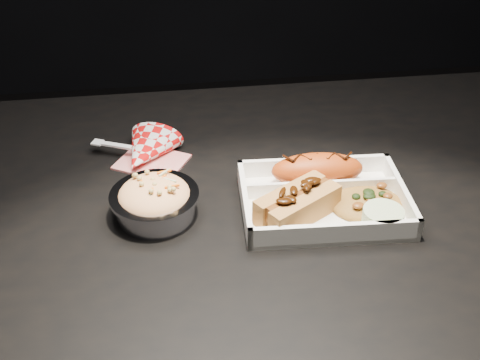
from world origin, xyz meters
name	(u,v)px	position (x,y,z in m)	size (l,w,h in m)	color
dining_table	(260,241)	(0.00, 0.00, 0.66)	(1.20, 0.80, 0.75)	black
food_tray	(323,202)	(0.09, -0.04, 0.76)	(0.26, 0.19, 0.04)	white
fried_pastry	(317,170)	(0.09, 0.02, 0.78)	(0.15, 0.06, 0.05)	#BA4512
hotdog	(298,202)	(0.04, -0.06, 0.78)	(0.14, 0.12, 0.06)	#B97E3F
fried_rice_mound	(367,198)	(0.15, -0.05, 0.77)	(0.11, 0.09, 0.03)	#A87330
cupcake_liner	(383,219)	(0.16, -0.10, 0.77)	(0.06, 0.06, 0.03)	beige
foil_coleslaw_cup	(155,199)	(-0.17, -0.02, 0.78)	(0.13, 0.13, 0.07)	silver
napkin_fork	(145,152)	(-0.18, 0.14, 0.77)	(0.17, 0.15, 0.10)	red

